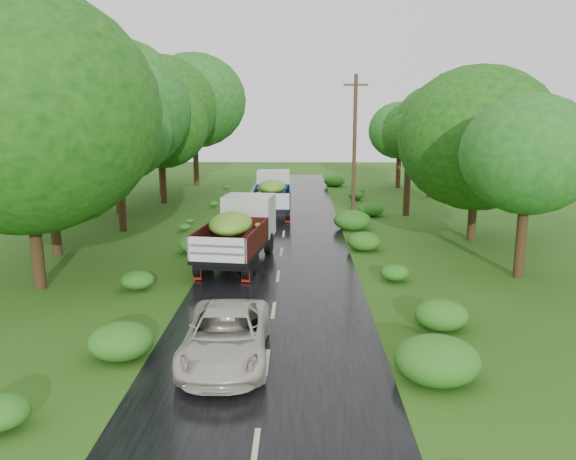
{
  "coord_description": "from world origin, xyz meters",
  "views": [
    {
      "loc": [
        0.86,
        -13.91,
        6.6
      ],
      "look_at": [
        0.38,
        9.1,
        1.7
      ],
      "focal_mm": 35.0,
      "sensor_mm": 36.0,
      "label": 1
    }
  ],
  "objects_px": {
    "truck_near": "(239,229)",
    "truck_far": "(273,192)",
    "utility_pole": "(354,143)",
    "car": "(226,336)"
  },
  "relations": [
    {
      "from": "truck_near",
      "to": "utility_pole",
      "type": "relative_size",
      "value": 0.76
    },
    {
      "from": "car",
      "to": "utility_pole",
      "type": "xyz_separation_m",
      "value": [
        5.46,
        22.2,
        3.87
      ]
    },
    {
      "from": "truck_near",
      "to": "truck_far",
      "type": "distance_m",
      "value": 11.87
    },
    {
      "from": "truck_near",
      "to": "car",
      "type": "bearing_deg",
      "value": -78.15
    },
    {
      "from": "truck_near",
      "to": "truck_far",
      "type": "relative_size",
      "value": 1.06
    },
    {
      "from": "truck_far",
      "to": "car",
      "type": "xyz_separation_m",
      "value": [
        -0.22,
        -21.79,
        -0.81
      ]
    },
    {
      "from": "truck_far",
      "to": "utility_pole",
      "type": "xyz_separation_m",
      "value": [
        5.23,
        0.41,
        3.06
      ]
    },
    {
      "from": "utility_pole",
      "to": "truck_far",
      "type": "bearing_deg",
      "value": -179.23
    },
    {
      "from": "truck_far",
      "to": "utility_pole",
      "type": "bearing_deg",
      "value": 3.11
    },
    {
      "from": "truck_near",
      "to": "car",
      "type": "xyz_separation_m",
      "value": [
        0.69,
        -9.96,
        -0.85
      ]
    }
  ]
}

